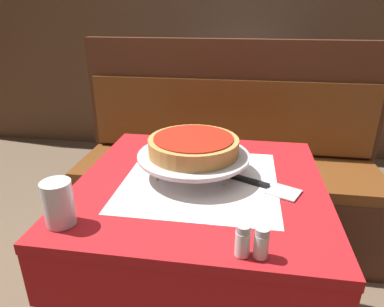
{
  "coord_description": "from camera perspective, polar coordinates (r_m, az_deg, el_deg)",
  "views": [
    {
      "loc": [
        0.12,
        -0.97,
        1.28
      ],
      "look_at": [
        -0.03,
        0.01,
        0.86
      ],
      "focal_mm": 32.0,
      "sensor_mm": 36.0,
      "label": 1
    }
  ],
  "objects": [
    {
      "name": "dining_table_rear",
      "position": [
        2.71,
        8.15,
        9.27
      ],
      "size": [
        0.75,
        0.75,
        0.77
      ],
      "color": "#194799",
      "rests_on": "ground_plane"
    },
    {
      "name": "back_wall_panel",
      "position": [
        3.13,
        7.11,
        21.43
      ],
      "size": [
        6.0,
        0.04,
        2.4
      ],
      "primitive_type": "cube",
      "color": "brown",
      "rests_on": "ground_plane"
    },
    {
      "name": "deep_dish_pizza",
      "position": [
        1.09,
        0.24,
        1.33
      ],
      "size": [
        0.29,
        0.29,
        0.06
      ],
      "color": "#C68E47",
      "rests_on": "pizza_pan_stand"
    },
    {
      "name": "pizza_server",
      "position": [
        1.09,
        10.58,
        -4.88
      ],
      "size": [
        0.28,
        0.17,
        0.01
      ],
      "color": "#BCBCC1",
      "rests_on": "dining_table_front"
    },
    {
      "name": "condiment_caddy",
      "position": [
        2.61,
        7.4,
        12.5
      ],
      "size": [
        0.12,
        0.12,
        0.15
      ],
      "color": "black",
      "rests_on": "dining_table_rear"
    },
    {
      "name": "salt_shaker",
      "position": [
        0.78,
        8.44,
        -14.13
      ],
      "size": [
        0.03,
        0.03,
        0.08
      ],
      "color": "silver",
      "rests_on": "dining_table_front"
    },
    {
      "name": "water_glass_near",
      "position": [
        0.92,
        -21.35,
        -7.71
      ],
      "size": [
        0.08,
        0.08,
        0.12
      ],
      "color": "silver",
      "rests_on": "dining_table_front"
    },
    {
      "name": "dining_table_front",
      "position": [
        1.16,
        1.34,
        -9.53
      ],
      "size": [
        0.78,
        0.78,
        0.77
      ],
      "color": "red",
      "rests_on": "ground_plane"
    },
    {
      "name": "booth_bench",
      "position": [
        1.99,
        5.52,
        -5.5
      ],
      "size": [
        1.66,
        0.5,
        1.13
      ],
      "color": "#4C2819",
      "rests_on": "ground_plane"
    },
    {
      "name": "pizza_pan_stand",
      "position": [
        1.11,
        0.24,
        -0.5
      ],
      "size": [
        0.36,
        0.36,
        0.07
      ],
      "color": "#ADADB2",
      "rests_on": "dining_table_front"
    },
    {
      "name": "pepper_shaker",
      "position": [
        0.78,
        11.49,
        -14.36
      ],
      "size": [
        0.03,
        0.03,
        0.07
      ],
      "color": "silver",
      "rests_on": "dining_table_front"
    }
  ]
}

